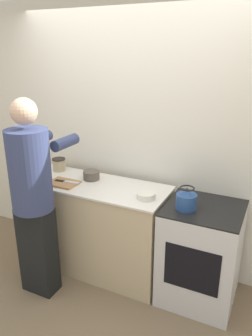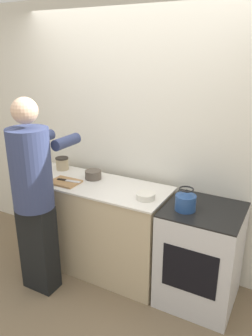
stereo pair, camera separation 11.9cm
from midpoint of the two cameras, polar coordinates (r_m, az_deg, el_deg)
name	(u,v)px [view 1 (the left image)]	position (r m, az deg, el deg)	size (l,w,h in m)	color
ground_plane	(108,290)	(3.28, -4.27, -20.51)	(12.00, 12.00, 0.00)	#7A664C
wall_back	(139,140)	(3.21, 1.20, 4.97)	(8.00, 0.05, 2.60)	silver
counter	(92,226)	(3.36, -7.02, -9.97)	(1.53, 0.58, 0.92)	#C6B28E
oven	(200,253)	(3.02, 11.70, -14.38)	(0.64, 0.61, 0.90)	silver
person	(33,194)	(2.92, -16.95, -4.40)	(0.39, 0.63, 1.78)	black
cutting_board	(63,183)	(3.18, -11.93, -2.59)	(0.28, 0.21, 0.02)	#A87A4C
knife	(66,182)	(3.18, -11.42, -2.33)	(0.25, 0.06, 0.01)	silver
kettle	(186,200)	(2.71, 9.24, -5.49)	(0.17, 0.17, 0.19)	#284C8C
bowl_prep	(91,175)	(3.24, -7.11, -1.27)	(0.16, 0.16, 0.08)	brown
bowl_mixing	(146,196)	(2.81, 2.28, -4.83)	(0.16, 0.16, 0.05)	silver
canister_jar	(59,164)	(3.53, -12.55, 0.60)	(0.14, 0.14, 0.13)	tan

